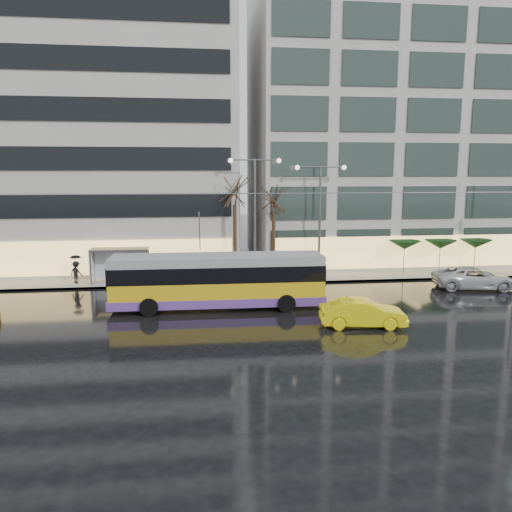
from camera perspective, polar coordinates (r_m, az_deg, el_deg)
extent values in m
plane|color=black|center=(27.79, -1.61, -7.56)|extent=(140.00, 140.00, 0.00)
cube|color=gray|center=(41.48, -0.65, -1.67)|extent=(80.00, 10.00, 0.15)
cube|color=slate|center=(36.68, 0.20, -3.18)|extent=(80.00, 0.10, 0.15)
cube|color=#A19E9A|center=(47.51, -24.09, 12.37)|extent=(34.00, 14.00, 22.00)
cube|color=#A19E9A|center=(50.43, 18.86, 14.20)|extent=(32.00, 14.00, 25.00)
cube|color=gold|center=(30.35, -4.37, -3.94)|extent=(12.66, 2.83, 1.58)
cube|color=#5E398F|center=(30.47, -4.36, -4.90)|extent=(12.71, 2.87, 0.53)
cube|color=black|center=(30.10, -4.40, -1.79)|extent=(12.68, 2.85, 0.95)
cube|color=gray|center=(29.96, -4.42, -0.41)|extent=(12.66, 2.83, 0.53)
cube|color=black|center=(30.95, 7.43, -1.83)|extent=(0.10, 2.42, 1.37)
cube|color=black|center=(30.63, -16.36, -2.26)|extent=(0.10, 2.42, 1.37)
cylinder|color=black|center=(32.11, 2.74, -4.22)|extent=(1.06, 0.38, 1.05)
cylinder|color=black|center=(29.59, 3.51, -5.43)|extent=(1.06, 0.38, 1.05)
cylinder|color=black|center=(31.91, -11.65, -4.50)|extent=(1.06, 0.38, 1.05)
cylinder|color=black|center=(29.38, -12.14, -5.75)|extent=(1.06, 0.38, 1.05)
cylinder|color=#595B60|center=(30.71, -6.47, 2.68)|extent=(0.12, 3.91, 2.77)
cylinder|color=#595B60|center=(31.24, -6.47, 2.80)|extent=(0.12, 3.91, 2.77)
cylinder|color=#595B60|center=(32.40, -0.84, 7.14)|extent=(42.00, 0.04, 0.04)
cylinder|color=#595B60|center=(32.89, -0.93, 7.18)|extent=(42.00, 0.04, 0.04)
cube|color=#595B60|center=(37.77, -15.32, 0.75)|extent=(4.20, 1.60, 0.12)
cube|color=silver|center=(38.66, -15.09, -0.92)|extent=(4.00, 0.05, 2.20)
cube|color=white|center=(38.34, -18.26, -1.16)|extent=(0.10, 1.40, 2.20)
cylinder|color=#595B60|center=(37.65, -18.39, -1.36)|extent=(0.10, 0.10, 2.40)
cylinder|color=#595B60|center=(39.00, -17.99, -0.97)|extent=(0.10, 0.10, 2.40)
cylinder|color=#595B60|center=(37.05, -12.32, -1.25)|extent=(0.10, 0.10, 2.40)
cylinder|color=#595B60|center=(38.42, -12.13, -0.86)|extent=(0.10, 0.10, 2.40)
cylinder|color=#595B60|center=(37.67, -0.13, 4.22)|extent=(0.18, 0.18, 9.00)
cylinder|color=#595B60|center=(37.41, -1.53, 10.92)|extent=(1.80, 0.10, 0.10)
cylinder|color=#595B60|center=(37.62, 1.25, 10.92)|extent=(1.80, 0.10, 0.10)
sphere|color=#FFF2CC|center=(37.33, -2.93, 10.84)|extent=(0.36, 0.36, 0.36)
sphere|color=#FFF2CC|center=(37.76, 2.63, 10.83)|extent=(0.36, 0.36, 0.36)
cylinder|color=#595B60|center=(38.60, 7.28, 3.90)|extent=(0.18, 0.18, 8.50)
cylinder|color=#595B60|center=(38.20, 6.08, 10.10)|extent=(1.80, 0.10, 0.10)
cylinder|color=#595B60|center=(38.64, 8.73, 10.04)|extent=(1.80, 0.10, 0.10)
sphere|color=#FFF2CC|center=(38.01, 4.74, 10.05)|extent=(0.36, 0.36, 0.36)
sphere|color=#FFF2CC|center=(38.89, 10.02, 9.92)|extent=(0.36, 0.36, 0.36)
cylinder|color=black|center=(37.92, -2.42, 1.66)|extent=(0.28, 0.28, 5.60)
cylinder|color=black|center=(38.51, 2.02, 1.26)|extent=(0.28, 0.28, 4.90)
cylinder|color=#595B60|center=(41.47, 16.54, -0.42)|extent=(0.06, 0.06, 2.20)
cone|color=#0E3310|center=(41.28, 16.62, 1.22)|extent=(2.50, 2.50, 0.70)
cylinder|color=#595B60|center=(42.75, 20.23, -0.33)|extent=(0.06, 0.06, 2.20)
cone|color=#0E3310|center=(42.57, 20.33, 1.26)|extent=(2.50, 2.50, 0.70)
cylinder|color=#595B60|center=(44.19, 23.70, -0.24)|extent=(0.06, 0.06, 2.20)
cone|color=#0E3310|center=(44.02, 23.80, 1.30)|extent=(2.50, 2.50, 0.70)
imported|color=yellow|center=(27.41, 12.10, -6.38)|extent=(4.72, 2.17, 1.50)
imported|color=silver|center=(38.56, 23.67, -2.30)|extent=(5.95, 3.45, 1.56)
imported|color=black|center=(36.79, -13.24, -1.89)|extent=(0.67, 0.47, 1.74)
imported|color=#EA4E9F|center=(36.62, -13.29, -0.54)|extent=(1.04, 1.05, 0.88)
imported|color=black|center=(38.23, -11.81, -1.48)|extent=(0.96, 0.85, 1.64)
imported|color=black|center=(38.64, -19.85, -1.75)|extent=(1.22, 1.06, 1.63)
imported|color=black|center=(38.48, -19.93, -0.38)|extent=(1.12, 1.12, 0.72)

